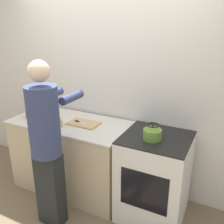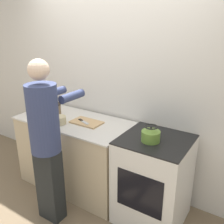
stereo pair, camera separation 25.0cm
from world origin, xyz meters
name	(u,v)px [view 1 (the left image)]	position (x,y,z in m)	size (l,w,h in m)	color
ground_plane	(82,211)	(0.00, 0.00, 0.00)	(12.00, 12.00, 0.00)	#7A664C
wall_back	(112,84)	(0.00, 0.74, 1.30)	(8.00, 0.05, 2.60)	silver
counter	(72,155)	(-0.35, 0.34, 0.45)	(1.42, 0.70, 0.90)	#C6B28E
oven	(154,177)	(0.71, 0.32, 0.47)	(0.67, 0.64, 0.93)	silver
person	(47,141)	(-0.19, -0.25, 0.93)	(0.33, 0.57, 1.70)	black
cutting_board	(84,123)	(-0.16, 0.34, 0.91)	(0.36, 0.22, 0.02)	tan
knife	(80,123)	(-0.19, 0.32, 0.92)	(0.19, 0.10, 0.01)	silver
kettle	(152,133)	(0.69, 0.25, 1.00)	(0.18, 0.18, 0.15)	olive
bowl_prep	(55,122)	(-0.41, 0.15, 0.94)	(0.16, 0.16, 0.09)	#C6B789
bowl_mixing	(34,114)	(-0.83, 0.26, 0.94)	(0.20, 0.20, 0.08)	#9E4738
canister_jar	(49,112)	(-0.62, 0.31, 0.98)	(0.15, 0.15, 0.16)	#756047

